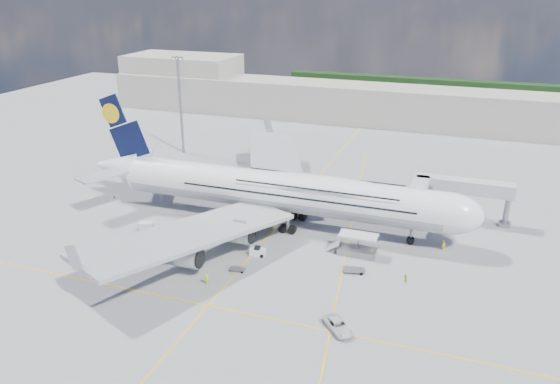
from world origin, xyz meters
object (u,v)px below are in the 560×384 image
(light_mast, at_px, (180,104))
(crew_van, at_px, (372,254))
(dolly_row_b, at_px, (121,257))
(crew_tug, at_px, (206,279))
(dolly_row_c, at_px, (187,232))
(cone_wing_right_inner, at_px, (225,233))
(jet_bridge, at_px, (446,190))
(cone_wing_right_outer, at_px, (107,266))
(baggage_tug, at_px, (257,252))
(crew_nose, at_px, (444,245))
(dolly_back, at_px, (151,247))
(crew_wing, at_px, (160,257))
(cone_wing_left_outer, at_px, (292,175))
(service_van, at_px, (338,326))
(dolly_nose_near, at_px, (237,269))
(cone_tail, at_px, (114,197))
(cargo_loader, at_px, (357,247))
(catering_truck_inner, at_px, (285,180))
(crew_loader, at_px, (405,279))
(airliner, at_px, (280,191))
(dolly_row_a, at_px, (147,227))
(dolly_nose_far, at_px, (354,270))
(catering_truck_outer, at_px, (281,158))
(cone_nose, at_px, (442,247))
(cone_wing_left_inner, at_px, (287,207))

(light_mast, height_order, crew_van, light_mast)
(dolly_row_b, xyz_separation_m, crew_tug, (17.33, -2.47, 0.57))
(dolly_row_c, relative_size, cone_wing_right_inner, 6.21)
(jet_bridge, relative_size, crew_tug, 10.39)
(light_mast, bearing_deg, cone_wing_right_outer, -72.11)
(baggage_tug, height_order, crew_nose, crew_nose)
(jet_bridge, bearing_deg, dolly_back, -148.97)
(crew_wing, distance_m, cone_wing_left_outer, 48.32)
(jet_bridge, bearing_deg, dolly_row_c, -154.79)
(crew_van, bearing_deg, dolly_row_c, 73.61)
(light_mast, xyz_separation_m, service_van, (59.15, -64.50, -12.46))
(dolly_nose_near, xyz_separation_m, cone_tail, (-37.68, 19.85, 0.01))
(light_mast, relative_size, cone_tail, 40.16)
(jet_bridge, xyz_separation_m, cone_tail, (-67.58, -10.40, -6.55))
(cargo_loader, distance_m, crew_nose, 15.37)
(crew_wing, height_order, crew_van, crew_wing)
(catering_truck_inner, xyz_separation_m, crew_van, (24.49, -26.17, -1.17))
(crew_loader, distance_m, crew_tug, 30.76)
(airliner, xyz_separation_m, dolly_row_a, (-21.92, -11.95, -5.71))
(dolly_row_b, bearing_deg, dolly_nose_far, -4.60)
(airliner, bearing_deg, crew_loader, -28.55)
(crew_nose, distance_m, cone_wing_right_outer, 56.95)
(jet_bridge, height_order, catering_truck_outer, jet_bridge)
(airliner, relative_size, catering_truck_inner, 10.81)
(crew_wing, distance_m, cone_nose, 48.62)
(service_van, relative_size, crew_nose, 2.82)
(dolly_nose_near, distance_m, crew_wing, 13.33)
(dolly_back, relative_size, crew_nose, 1.63)
(airliner, relative_size, dolly_nose_near, 28.52)
(baggage_tug, xyz_separation_m, cone_wing_left_inner, (-2.07, 21.22, -0.49))
(dolly_row_b, relative_size, cone_nose, 5.37)
(jet_bridge, distance_m, dolly_row_c, 49.27)
(baggage_tug, bearing_deg, cone_wing_left_inner, 86.78)
(crew_nose, xyz_separation_m, cone_wing_right_inner, (-38.41, -6.98, -0.69))
(cargo_loader, distance_m, dolly_nose_near, 20.88)
(cone_wing_right_outer, bearing_deg, cone_wing_right_inner, 54.30)
(catering_truck_outer, relative_size, cone_wing_right_inner, 12.42)
(catering_truck_inner, xyz_separation_m, cone_tail, (-32.82, -17.99, -1.62))
(dolly_row_c, distance_m, dolly_nose_near, 17.13)
(dolly_row_b, bearing_deg, jet_bridge, 15.72)
(service_van, xyz_separation_m, crew_nose, (11.63, 28.79, 0.21))
(cone_wing_left_outer, bearing_deg, cone_wing_right_outer, -105.25)
(dolly_row_b, bearing_deg, dolly_nose_near, -9.40)
(dolly_row_b, height_order, crew_nose, crew_nose)
(dolly_row_a, xyz_separation_m, crew_loader, (47.61, -2.03, -0.40))
(dolly_row_b, relative_size, cone_wing_left_inner, 6.40)
(dolly_row_a, height_order, dolly_nose_far, dolly_row_a)
(dolly_back, distance_m, cone_wing_right_outer, 8.68)
(crew_nose, xyz_separation_m, crew_tug, (-33.62, -24.08, -0.05))
(dolly_back, height_order, dolly_nose_near, dolly_back)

